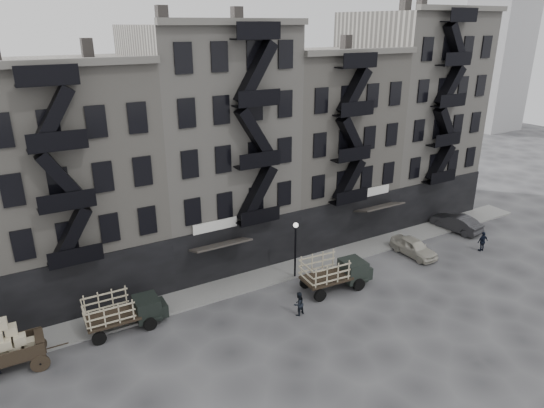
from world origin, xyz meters
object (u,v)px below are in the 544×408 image
stake_truck_west (123,309)px  policeman (483,241)px  car_far (456,223)px  wagon (6,343)px  car_east (414,247)px  stake_truck_east (335,270)px  pedestrian_mid (299,304)px

stake_truck_west → policeman: stake_truck_west is taller
policeman → car_far: bearing=-103.4°
wagon → car_east: wagon is taller
stake_truck_east → car_far: stake_truck_east is taller
car_far → policeman: size_ratio=2.72×
stake_truck_west → pedestrian_mid: (9.73, -4.02, -0.55)m
policeman → pedestrian_mid: bearing=8.5°
stake_truck_west → pedestrian_mid: bearing=-20.9°
pedestrian_mid → car_far: bearing=-179.7°
stake_truck_east → car_far: 15.46m
policeman → stake_truck_west: bearing=-0.1°
stake_truck_west → car_far: 28.84m
stake_truck_west → car_east: (22.06, -1.63, -0.65)m
pedestrian_mid → policeman: 17.61m
stake_truck_west → stake_truck_east: bearing=-9.2°
car_east → car_far: 6.96m
pedestrian_mid → wagon: bearing=-23.3°
stake_truck_east → car_east: 8.55m
pedestrian_mid → stake_truck_east: bearing=-171.4°
wagon → stake_truck_east: bearing=-4.0°
car_east → pedestrian_mid: pedestrian_mid is taller
stake_truck_west → car_far: (28.83, -0.04, -0.60)m
wagon → car_east: (28.17, -0.93, -1.00)m
car_far → pedestrian_mid: 19.51m
car_east → policeman: bearing=-23.8°
car_far → car_east: bearing=7.2°
stake_truck_east → policeman: size_ratio=3.12×
stake_truck_east → policeman: 13.81m
wagon → stake_truck_west: bearing=8.1°
stake_truck_east → car_east: bearing=10.4°
wagon → stake_truck_east: wagon is taller
stake_truck_west → policeman: 27.61m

